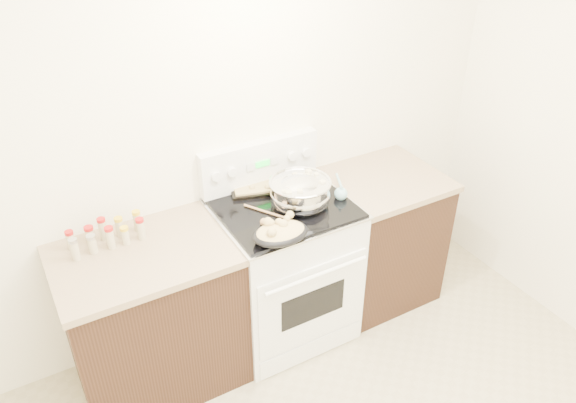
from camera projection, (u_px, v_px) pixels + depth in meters
room_shell at (417, 248)px, 1.62m from camera, size 4.10×3.60×2.75m
counter_left at (154, 317)px, 3.13m from camera, size 0.93×0.67×0.92m
counter_right at (377, 236)px, 3.78m from camera, size 0.73×0.67×0.92m
kitchen_range at (284, 267)px, 3.46m from camera, size 0.78×0.73×1.22m
mixing_bowl at (300, 193)px, 3.18m from camera, size 0.45×0.45×0.21m
roasting_pan at (280, 232)px, 2.91m from camera, size 0.32×0.23×0.11m
baking_sheet at (262, 183)px, 3.39m from camera, size 0.45×0.37×0.06m
wooden_spoon at (264, 218)px, 3.09m from camera, size 0.16×0.25×0.04m
blue_ladle at (341, 192)px, 3.28m from camera, size 0.16×0.25×0.10m
spice_jars at (107, 234)px, 2.91m from camera, size 0.39×0.15×0.13m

